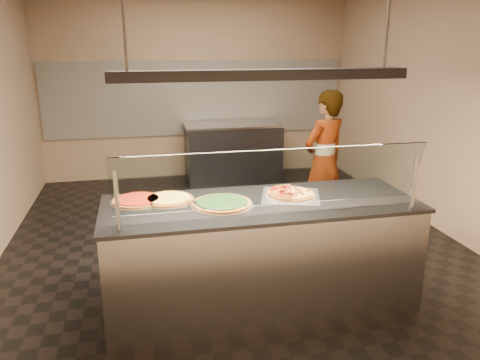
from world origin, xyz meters
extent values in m
cube|color=black|center=(0.00, 0.00, -0.01)|extent=(5.00, 6.00, 0.02)
cube|color=tan|center=(0.00, 3.01, 1.50)|extent=(5.00, 0.02, 3.00)
cube|color=tan|center=(0.00, -3.01, 1.50)|extent=(5.00, 0.02, 3.00)
cube|color=tan|center=(2.51, 0.00, 1.50)|extent=(0.02, 6.00, 3.00)
cube|color=silver|center=(0.00, 2.98, 1.30)|extent=(4.90, 0.02, 1.20)
cube|color=#B7B7BC|center=(-0.04, -1.24, 0.45)|extent=(2.53, 0.90, 0.90)
cube|color=#303035|center=(-0.04, -1.24, 0.92)|extent=(2.57, 0.94, 0.03)
cylinder|color=#B7B7BC|center=(-1.16, -1.64, 1.15)|extent=(0.03, 0.03, 0.44)
cylinder|color=#B7B7BC|center=(1.08, -1.64, 1.15)|extent=(0.03, 0.03, 0.44)
cube|color=white|center=(-0.04, -1.58, 1.23)|extent=(2.33, 0.18, 0.47)
cube|color=silver|center=(0.24, -1.14, 0.93)|extent=(0.60, 0.60, 0.01)
cylinder|color=silver|center=(0.24, -1.14, 0.94)|extent=(0.42, 0.42, 0.01)
cylinder|color=#740A06|center=(0.23, -1.05, 0.99)|extent=(0.06, 0.06, 0.01)
cylinder|color=#740A06|center=(0.20, -1.05, 0.99)|extent=(0.06, 0.06, 0.01)
cylinder|color=#740A06|center=(0.19, -1.08, 0.99)|extent=(0.06, 0.06, 0.01)
cylinder|color=#740A06|center=(0.14, -1.05, 0.99)|extent=(0.06, 0.06, 0.01)
cylinder|color=#740A06|center=(0.10, -1.08, 0.99)|extent=(0.06, 0.06, 0.01)
cylinder|color=#740A06|center=(0.18, -1.14, 0.99)|extent=(0.06, 0.06, 0.01)
cylinder|color=#740A06|center=(0.15, -1.16, 0.99)|extent=(0.06, 0.06, 0.01)
cylinder|color=#740A06|center=(0.15, -1.20, 0.99)|extent=(0.06, 0.06, 0.01)
cylinder|color=#740A06|center=(0.15, -1.23, 0.99)|extent=(0.06, 0.06, 0.01)
cylinder|color=#740A06|center=(0.19, -1.24, 0.99)|extent=(0.06, 0.06, 0.01)
cylinder|color=#740A06|center=(0.21, -1.24, 0.99)|extent=(0.06, 0.06, 0.01)
cube|color=#19590F|center=(0.21, -0.99, 0.99)|extent=(0.02, 0.01, 0.01)
cube|color=#19590F|center=(0.20, -1.08, 0.99)|extent=(0.02, 0.02, 0.01)
cube|color=#19590F|center=(0.18, -1.09, 0.99)|extent=(0.02, 0.02, 0.01)
cube|color=#19590F|center=(0.20, -1.13, 0.99)|extent=(0.02, 0.02, 0.01)
cube|color=#19590F|center=(0.16, -1.15, 0.99)|extent=(0.02, 0.02, 0.01)
cube|color=#19590F|center=(0.17, -1.20, 0.99)|extent=(0.02, 0.02, 0.01)
cube|color=#19590F|center=(0.17, -1.24, 0.99)|extent=(0.01, 0.02, 0.01)
cube|color=#19590F|center=(0.19, -1.27, 0.99)|extent=(0.02, 0.02, 0.01)
sphere|color=#513014|center=(0.26, -1.22, 0.97)|extent=(0.03, 0.03, 0.03)
sphere|color=#513014|center=(0.27, -1.19, 0.97)|extent=(0.03, 0.03, 0.03)
sphere|color=#513014|center=(0.32, -1.22, 0.97)|extent=(0.03, 0.03, 0.03)
sphere|color=#513014|center=(0.33, -1.18, 0.97)|extent=(0.03, 0.03, 0.03)
sphere|color=#513014|center=(0.31, -1.16, 0.97)|extent=(0.03, 0.03, 0.03)
sphere|color=#513014|center=(0.40, -1.15, 0.97)|extent=(0.03, 0.03, 0.03)
sphere|color=#513014|center=(0.33, -1.12, 0.97)|extent=(0.03, 0.03, 0.03)
sphere|color=#513014|center=(0.31, -1.11, 0.97)|extent=(0.03, 0.03, 0.03)
sphere|color=#513014|center=(0.32, -1.08, 0.97)|extent=(0.03, 0.03, 0.03)
sphere|color=#513014|center=(0.32, -1.03, 0.97)|extent=(0.03, 0.03, 0.03)
cylinder|color=silver|center=(-0.37, -1.24, 0.93)|extent=(0.50, 0.50, 0.01)
cylinder|color=brown|center=(-0.37, -1.24, 0.95)|extent=(0.47, 0.47, 0.02)
cylinder|color=black|center=(-0.37, -1.24, 0.96)|extent=(0.41, 0.41, 0.01)
cylinder|color=silver|center=(-0.78, -1.04, 0.93)|extent=(0.43, 0.43, 0.01)
cylinder|color=brown|center=(-0.78, -1.04, 0.94)|extent=(0.40, 0.40, 0.02)
cylinder|color=#E4BF4B|center=(-0.78, -1.04, 0.96)|extent=(0.35, 0.35, 0.01)
cylinder|color=silver|center=(-1.03, -1.01, 0.93)|extent=(0.43, 0.43, 0.01)
cylinder|color=brown|center=(-1.03, -1.01, 0.94)|extent=(0.40, 0.40, 0.02)
cylinder|color=maroon|center=(-1.03, -1.01, 0.96)|extent=(0.35, 0.35, 0.01)
cube|color=#B7B7BC|center=(-0.53, -1.20, 0.96)|extent=(0.15, 0.13, 0.00)
cylinder|color=tan|center=(-0.63, -1.11, 0.96)|extent=(0.05, 0.14, 0.02)
cube|color=#303035|center=(0.50, 2.55, 0.45)|extent=(1.50, 0.70, 0.90)
cube|color=#B7B7BC|center=(0.50, 2.55, 0.92)|extent=(1.54, 0.74, 0.03)
imported|color=#2E2C35|center=(1.14, 0.30, 0.83)|extent=(0.72, 0.62, 1.67)
cube|color=#303035|center=(-0.04, -1.24, 1.95)|extent=(2.30, 0.18, 0.08)
cylinder|color=#B7B7BC|center=(0.96, -1.24, 2.50)|extent=(0.02, 0.02, 1.01)
camera|label=1|loc=(-0.98, -4.73, 2.19)|focal=35.00mm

